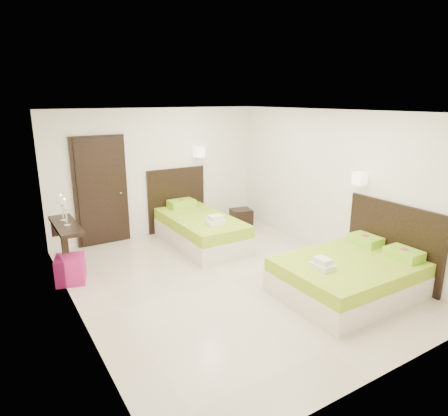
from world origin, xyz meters
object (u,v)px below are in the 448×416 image
bed_single (198,227)px  bed_double (352,273)px  ottoman (71,269)px  nightstand (241,218)px

bed_single → bed_double: bed_single is taller
bed_single → ottoman: bearing=-168.4°
bed_single → nightstand: 1.40m
nightstand → ottoman: ottoman is taller
bed_single → ottoman: (-2.53, -0.52, -0.11)m
bed_single → nightstand: size_ratio=4.96×
bed_double → bed_single: bearing=107.3°
bed_double → nightstand: (0.38, 3.48, -0.10)m
bed_single → bed_double: size_ratio=1.09×
ottoman → nightstand: bearing=14.1°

